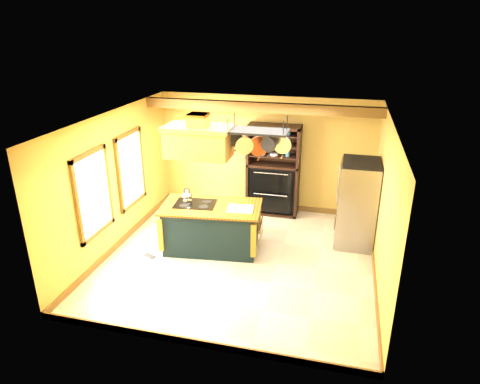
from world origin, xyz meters
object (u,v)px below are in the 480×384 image
at_px(kitchen_island, 211,227).
at_px(pot_rack, 258,137).
at_px(range_hood, 199,140).
at_px(hutch, 273,179).
at_px(refrigerator, 357,206).

height_order(kitchen_island, pot_rack, pot_rack).
distance_m(range_hood, pot_rack, 1.11).
relative_size(kitchen_island, pot_rack, 1.75).
distance_m(range_hood, hutch, 2.68).
xyz_separation_m(range_hood, refrigerator, (2.95, 0.90, -1.39)).
bearing_deg(refrigerator, hutch, 149.12).
bearing_deg(kitchen_island, range_hood, 173.55).
relative_size(kitchen_island, range_hood, 1.61).
xyz_separation_m(pot_rack, refrigerator, (1.84, 0.89, -1.51)).
relative_size(range_hood, hutch, 0.60).
relative_size(kitchen_island, refrigerator, 1.18).
bearing_deg(kitchen_island, pot_rack, -5.85).
distance_m(kitchen_island, range_hood, 1.77).
relative_size(range_hood, refrigerator, 0.73).
distance_m(kitchen_island, hutch, 2.23).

